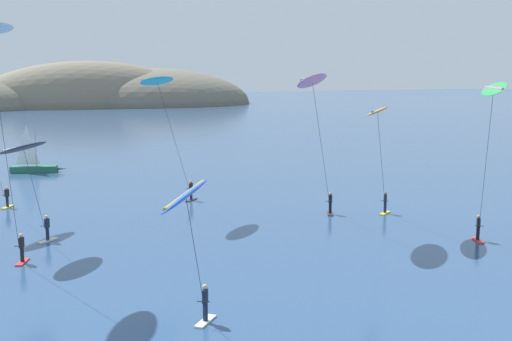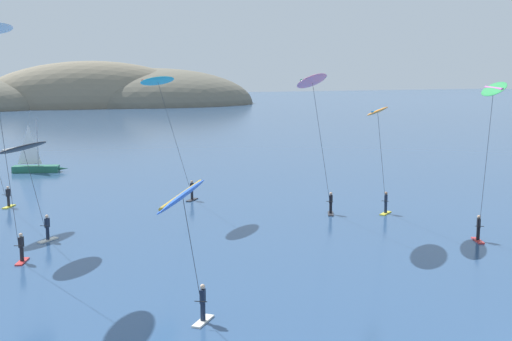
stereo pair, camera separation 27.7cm
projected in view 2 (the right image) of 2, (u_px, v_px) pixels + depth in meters
name	position (u px, v px, depth m)	size (l,w,h in m)	color
headland_island	(99.00, 105.00, 206.94)	(109.45, 58.28, 28.29)	#6B6656
sailboat_near	(39.00, 166.00, 69.31)	(5.88, 2.97, 5.70)	#23664C
kitesurfer_green	(492.00, 102.00, 37.42)	(4.25, 5.47, 10.24)	red
kitesurfer_blue	(185.00, 206.00, 24.29)	(4.42, 5.83, 6.58)	silver
kitesurfer_pink	(314.00, 90.00, 42.52)	(7.11, 7.10, 10.72)	#2D2D33
kitesurfer_black	(26.00, 155.00, 38.35)	(4.08, 4.63, 6.66)	silver
kitesurfer_orange	(379.00, 121.00, 43.27)	(6.72, 6.58, 8.49)	yellow
kitesurfer_cyan	(162.00, 93.00, 48.35)	(6.64, 6.30, 10.49)	#2D2D33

